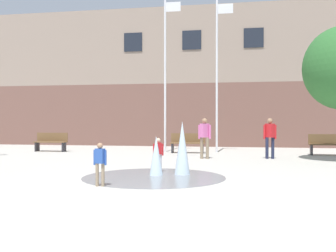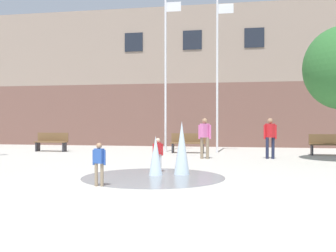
# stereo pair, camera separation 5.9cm
# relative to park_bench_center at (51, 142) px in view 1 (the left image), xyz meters

# --- Properties ---
(ground_plane) EXTENTS (100.00, 100.00, 0.00)m
(ground_plane) POSITION_rel_park_bench_center_xyz_m (6.34, -11.17, -0.48)
(ground_plane) COLOR #B2ADA3
(library_building) EXTENTS (36.00, 6.05, 8.20)m
(library_building) POSITION_rel_park_bench_center_xyz_m (6.34, 7.82, 3.62)
(library_building) COLOR brown
(library_building) RESTS_ON ground
(splash_fountain) EXTENTS (3.76, 3.76, 1.47)m
(splash_fountain) POSITION_rel_park_bench_center_xyz_m (7.13, -7.29, 0.05)
(splash_fountain) COLOR gray
(splash_fountain) RESTS_ON ground
(park_bench_center) EXTENTS (1.60, 0.44, 0.91)m
(park_bench_center) POSITION_rel_park_bench_center_xyz_m (0.00, 0.00, 0.00)
(park_bench_center) COLOR #28282D
(park_bench_center) RESTS_ON ground
(park_bench_near_trashcan) EXTENTS (1.60, 0.44, 0.91)m
(park_bench_near_trashcan) POSITION_rel_park_bench_center_xyz_m (6.68, 0.22, 0.00)
(park_bench_near_trashcan) COLOR #28282D
(park_bench_near_trashcan) RESTS_ON ground
(park_bench_far_right) EXTENTS (1.60, 0.44, 0.91)m
(park_bench_far_right) POSITION_rel_park_bench_center_xyz_m (12.82, 0.11, 0.00)
(park_bench_far_right) COLOR #28282D
(park_bench_far_right) RESTS_ON ground
(teen_by_trashcan) EXTENTS (0.50, 0.39, 1.59)m
(teen_by_trashcan) POSITION_rel_park_bench_center_xyz_m (7.69, -2.43, 0.45)
(teen_by_trashcan) COLOR #89755B
(teen_by_trashcan) RESTS_ON ground
(child_running) EXTENTS (0.31, 0.17, 0.99)m
(child_running) POSITION_rel_park_bench_center_xyz_m (5.90, -9.38, 0.10)
(child_running) COLOR #89755B
(child_running) RESTS_ON ground
(child_in_fountain) EXTENTS (0.31, 0.24, 0.99)m
(child_in_fountain) POSITION_rel_park_bench_center_xyz_m (6.70, -6.71, 0.10)
(child_in_fountain) COLOR silver
(child_in_fountain) RESTS_ON ground
(adult_watching) EXTENTS (0.50, 0.38, 1.59)m
(adult_watching) POSITION_rel_park_bench_center_xyz_m (10.21, -1.99, 0.45)
(adult_watching) COLOR #1E233D
(adult_watching) RESTS_ON ground
(flagpole_left) EXTENTS (0.80, 0.10, 7.57)m
(flagpole_left) POSITION_rel_park_bench_center_xyz_m (5.55, 0.75, 3.55)
(flagpole_left) COLOR silver
(flagpole_left) RESTS_ON ground
(flagpole_right) EXTENTS (0.80, 0.10, 7.36)m
(flagpole_right) POSITION_rel_park_bench_center_xyz_m (8.03, 0.75, 3.44)
(flagpole_right) COLOR silver
(flagpole_right) RESTS_ON ground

